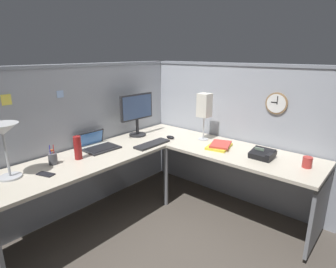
{
  "coord_description": "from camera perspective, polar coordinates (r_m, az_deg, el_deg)",
  "views": [
    {
      "loc": [
        -1.97,
        -1.69,
        1.69
      ],
      "look_at": [
        0.1,
        0.08,
        0.88
      ],
      "focal_mm": 29.36,
      "sensor_mm": 36.0,
      "label": 1
    }
  ],
  "objects": [
    {
      "name": "cubicle_wall_back",
      "position": [
        3.15,
        -16.67,
        -0.65
      ],
      "size": [
        2.57,
        0.12,
        1.58
      ],
      "color": "#999EA8",
      "rests_on": "ground"
    },
    {
      "name": "desk_lamp_paper",
      "position": [
        3.08,
        7.56,
        5.66
      ],
      "size": [
        0.13,
        0.13,
        0.53
      ],
      "color": "#B7BABF",
      "rests_on": "desk"
    },
    {
      "name": "cell_phone",
      "position": [
        2.47,
        -24.06,
        -7.63
      ],
      "size": [
        0.11,
        0.16,
        0.01
      ],
      "primitive_type": "cube",
      "rotation": [
        0.0,
        0.0,
        0.33
      ],
      "color": "black",
      "rests_on": "desk"
    },
    {
      "name": "ground_plane",
      "position": [
        3.1,
        -0.12,
        -16.47
      ],
      "size": [
        6.8,
        6.8,
        0.0
      ],
      "primitive_type": "plane",
      "color": "#4C443D"
    },
    {
      "name": "desk_lamp_dome",
      "position": [
        2.43,
        -31.08,
        -0.01
      ],
      "size": [
        0.24,
        0.24,
        0.44
      ],
      "color": "#B7BABF",
      "rests_on": "desk"
    },
    {
      "name": "coffee_mug",
      "position": [
        2.67,
        26.94,
        -5.25
      ],
      "size": [
        0.08,
        0.08,
        0.1
      ],
      "primitive_type": "cylinder",
      "color": "#B2332D",
      "rests_on": "desk"
    },
    {
      "name": "thermos_flask",
      "position": [
        2.68,
        -18.24,
        -2.73
      ],
      "size": [
        0.07,
        0.07,
        0.22
      ],
      "primitive_type": "cylinder",
      "color": "maroon",
      "rests_on": "desk"
    },
    {
      "name": "pen_cup",
      "position": [
        2.66,
        -22.8,
        -4.73
      ],
      "size": [
        0.08,
        0.08,
        0.18
      ],
      "color": "#4C4C51",
      "rests_on": "desk"
    },
    {
      "name": "cubicle_wall_right",
      "position": [
        3.3,
        13.32,
        0.38
      ],
      "size": [
        0.12,
        2.37,
        1.58
      ],
      "color": "#999EA8",
      "rests_on": "ground"
    },
    {
      "name": "laptop",
      "position": [
        2.98,
        -14.66,
        -2.24
      ],
      "size": [
        0.35,
        0.39,
        0.22
      ],
      "color": "#232326",
      "rests_on": "desk"
    },
    {
      "name": "wall_clock",
      "position": [
        2.98,
        21.62,
        5.94
      ],
      "size": [
        0.04,
        0.22,
        0.22
      ],
      "color": "olive"
    },
    {
      "name": "keyboard",
      "position": [
        2.97,
        -3.3,
        -2.09
      ],
      "size": [
        0.43,
        0.14,
        0.02
      ],
      "primitive_type": "cube",
      "rotation": [
        0.0,
        0.0,
        0.0
      ],
      "color": "#232326",
      "rests_on": "desk"
    },
    {
      "name": "monitor",
      "position": [
        3.25,
        -6.46,
        4.64
      ],
      "size": [
        0.46,
        0.2,
        0.5
      ],
      "color": "#232326",
      "rests_on": "desk"
    },
    {
      "name": "office_phone",
      "position": [
        2.74,
        19.09,
        -4.05
      ],
      "size": [
        0.19,
        0.21,
        0.11
      ],
      "color": "black",
      "rests_on": "desk"
    },
    {
      "name": "book_stack",
      "position": [
        2.93,
        10.67,
        -2.37
      ],
      "size": [
        0.33,
        0.27,
        0.04
      ],
      "color": "yellow",
      "rests_on": "desk"
    },
    {
      "name": "pinned_note_leftmost",
      "position": [
        2.87,
        -21.48,
        7.7
      ],
      "size": [
        0.07,
        0.0,
        0.07
      ],
      "primitive_type": "cube",
      "color": "#99B7E5"
    },
    {
      "name": "pinned_note_middle",
      "position": [
        2.68,
        -30.53,
        6.14
      ],
      "size": [
        0.08,
        0.0,
        0.09
      ],
      "primitive_type": "cube",
      "color": "#EAD84C"
    },
    {
      "name": "desk",
      "position": [
        2.67,
        -1.39,
        -6.72
      ],
      "size": [
        2.35,
        2.15,
        0.73
      ],
      "color": "beige",
      "rests_on": "ground"
    },
    {
      "name": "computer_mouse",
      "position": [
        3.18,
        0.51,
        -0.66
      ],
      "size": [
        0.06,
        0.1,
        0.03
      ],
      "primitive_type": "ellipsoid",
      "color": "black",
      "rests_on": "desk"
    }
  ]
}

